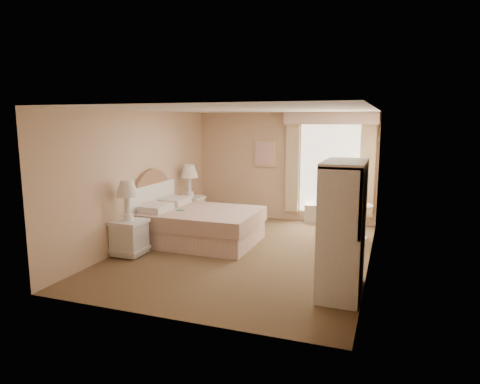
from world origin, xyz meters
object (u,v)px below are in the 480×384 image
at_px(nightstand_far, 190,203).
at_px(cafe_chair, 331,220).
at_px(round_table, 356,216).
at_px(bed, 196,224).
at_px(armoire, 343,239).
at_px(nightstand_near, 129,228).

distance_m(nightstand_far, cafe_chair, 3.28).
bearing_deg(nightstand_far, round_table, 1.37).
relative_size(bed, armoire, 1.19).
bearing_deg(round_table, nightstand_near, -145.70).
bearing_deg(nightstand_far, nightstand_near, -90.00).
relative_size(nightstand_near, round_table, 1.89).
height_order(nightstand_near, round_table, nightstand_near).
relative_size(nightstand_near, armoire, 0.72).
bearing_deg(armoire, bed, 151.71).
distance_m(round_table, armoire, 2.89).
xyz_separation_m(nightstand_far, armoire, (3.65, -2.79, 0.24)).
bearing_deg(nightstand_far, cafe_chair, -11.74).
distance_m(bed, nightstand_near, 1.36).
bearing_deg(nightstand_near, round_table, 34.30).
relative_size(round_table, armoire, 0.38).
relative_size(nightstand_far, round_table, 1.95).
height_order(nightstand_near, nightstand_far, nightstand_far).
relative_size(bed, cafe_chair, 2.46).
distance_m(bed, nightstand_far, 1.42).
bearing_deg(armoire, nightstand_near, 173.28).
xyz_separation_m(nightstand_near, cafe_chair, (3.21, 1.70, 0.02)).
xyz_separation_m(cafe_chair, armoire, (0.45, -2.13, 0.24)).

